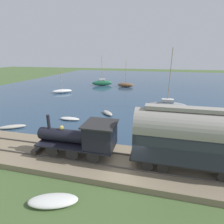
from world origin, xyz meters
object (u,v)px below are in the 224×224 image
Objects in this scene: steam_locomotive at (85,136)px; sailboat_green at (102,83)px; rowboat_near_shore at (12,127)px; sailboat_brown at (126,85)px; beached_dinghy at (53,201)px; sailboat_white at (62,91)px; rowboat_mid_harbor at (176,124)px; rowboat_off_pier at (70,119)px; sailboat_gray at (167,105)px; passenger_coach at (194,137)px; rowboat_far_out at (108,113)px.

sailboat_green is (34.82, 9.12, -1.35)m from steam_locomotive.
steam_locomotive is 11.55m from rowboat_near_shore.
beached_dinghy is at bearing -173.19° from sailboat_brown.
sailboat_white reaches higher than steam_locomotive.
sailboat_green is 40.20m from beached_dinghy.
sailboat_brown is at bearing -28.51° from rowboat_mid_harbor.
beached_dinghy is (-12.53, -5.28, 0.03)m from rowboat_off_pier.
sailboat_gray is 7.04m from rowboat_mid_harbor.
rowboat_off_pier is at bearing 34.05° from steam_locomotive.
rowboat_near_shore is (4.06, 18.22, -2.77)m from passenger_coach.
sailboat_white reaches higher than rowboat_far_out.
passenger_coach is at bearing -132.73° from rowboat_near_shore.
beached_dinghy is at bearing -126.45° from rowboat_far_out.
sailboat_white reaches higher than rowboat_mid_harbor.
rowboat_far_out is (-23.34, -7.80, -0.58)m from sailboat_green.
rowboat_far_out reaches higher than rowboat_near_shore.
sailboat_brown is 0.76× the size of sailboat_gray.
sailboat_brown is 26.22m from rowboat_off_pier.
passenger_coach is at bearing 180.00° from sailboat_gray.
sailboat_gray reaches higher than rowboat_far_out.
passenger_coach reaches higher than beached_dinghy.
passenger_coach is 1.03× the size of sailboat_green.
sailboat_brown is (10.79, -12.44, 0.16)m from sailboat_white.
steam_locomotive reaches higher than rowboat_far_out.
rowboat_off_pier is (-15.26, -9.46, -0.25)m from sailboat_white.
steam_locomotive is at bearing -123.82° from rowboat_far_out.
rowboat_mid_harbor is at bearing -0.94° from passenger_coach.
sailboat_gray reaches higher than beached_dinghy.
sailboat_white reaches higher than beached_dinghy.
rowboat_far_out is (11.48, 8.90, -2.76)m from passenger_coach.
rowboat_off_pier is (8.15, 13.09, -2.80)m from passenger_coach.
sailboat_gray is at bearing -19.26° from beached_dinghy.
rowboat_far_out is at bearing 25.80° from rowboat_mid_harbor.
rowboat_near_shore is at bearing 178.14° from rowboat_far_out.
passenger_coach reaches higher than rowboat_near_shore.
rowboat_far_out is (-22.72, -1.21, -0.37)m from sailboat_brown.
rowboat_off_pier is (8.15, 5.51, -1.96)m from steam_locomotive.
steam_locomotive reaches higher than rowboat_near_shore.
rowboat_mid_harbor is at bearing -176.08° from sailboat_gray.
steam_locomotive is 36.02m from sailboat_green.
sailboat_brown reaches higher than steam_locomotive.
sailboat_gray is at bearing -141.55° from sailboat_white.
sailboat_gray reaches higher than sailboat_green.
sailboat_white is 2.45× the size of rowboat_mid_harbor.
steam_locomotive is 10.03m from rowboat_off_pier.
sailboat_brown is (34.20, 2.53, -1.56)m from steam_locomotive.
passenger_coach reaches higher than steam_locomotive.
sailboat_white is at bearing 43.93° from passenger_coach.
sailboat_green is at bearing 6.67° from rowboat_off_pier.
sailboat_green reaches higher than sailboat_white.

